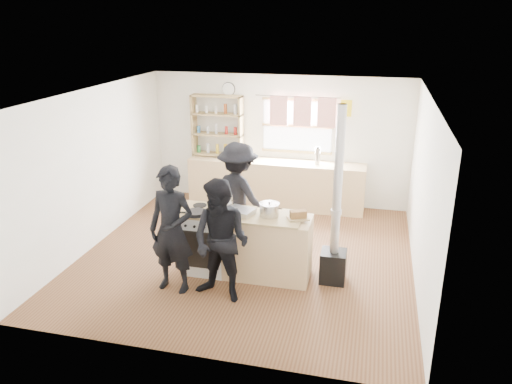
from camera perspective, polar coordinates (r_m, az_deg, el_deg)
ground at (r=7.86m, az=-1.03°, el=-7.26°), size 5.00×5.00×0.01m
back_counter at (r=9.68m, az=2.27°, el=0.95°), size 3.40×0.55×0.90m
shelving_unit at (r=9.81m, az=-4.45°, el=7.59°), size 1.00×0.28×1.20m
thermos at (r=9.39m, az=7.04°, el=4.10°), size 0.10×0.10×0.32m
cooking_island at (r=7.14m, az=-1.04°, el=-5.96°), size 1.97×0.64×0.93m
skillet_greens at (r=6.97m, az=-6.86°, el=-2.35°), size 0.33×0.33×0.05m
roast_tray at (r=6.95m, az=-1.80°, el=-2.19°), size 0.43×0.37×0.07m
stockpot_stove at (r=7.17m, az=-3.65°, el=-1.10°), size 0.25×0.25×0.20m
stockpot_counter at (r=6.85m, az=1.54°, el=-2.03°), size 0.28×0.28×0.21m
bread_board at (r=6.79m, az=4.85°, el=-2.69°), size 0.34×0.30×0.12m
flue_heater at (r=6.95m, az=8.98°, el=-5.20°), size 0.35×0.35×2.50m
person_near_left at (r=6.69m, az=-9.61°, el=-4.31°), size 0.67×0.48×1.74m
person_near_right at (r=6.41m, az=-4.01°, el=-5.66°), size 0.92×0.79×1.64m
person_far at (r=7.86m, az=-2.04°, el=-0.42°), size 1.27×1.03×1.72m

